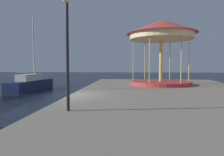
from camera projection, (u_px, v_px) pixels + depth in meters
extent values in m
plane|color=black|center=(70.00, 108.00, 11.80)|extent=(120.00, 120.00, 0.00)
cube|color=gray|center=(183.00, 103.00, 11.23)|extent=(13.26, 26.92, 0.80)
cube|color=#19214C|center=(31.00, 85.00, 20.72)|extent=(2.29, 6.65, 0.98)
cube|color=beige|center=(29.00, 77.00, 20.36)|extent=(1.45, 2.97, 0.66)
cylinder|color=silver|center=(34.00, 48.00, 21.14)|extent=(0.12, 0.12, 6.86)
cylinder|color=silver|center=(26.00, 72.00, 19.86)|extent=(0.34, 2.93, 0.08)
cylinder|color=#B23333|center=(160.00, 83.00, 18.14)|extent=(5.53, 5.53, 0.30)
cylinder|color=gold|center=(161.00, 60.00, 18.01)|extent=(0.28, 0.28, 3.80)
cylinder|color=#F2E099|center=(161.00, 37.00, 17.87)|extent=(5.70, 5.70, 0.50)
cone|color=#C63D38|center=(161.00, 27.00, 17.81)|extent=(6.33, 6.33, 1.27)
cylinder|color=gold|center=(189.00, 60.00, 17.80)|extent=(0.08, 0.08, 3.80)
cylinder|color=gold|center=(170.00, 61.00, 20.07)|extent=(0.08, 0.08, 3.80)
cylinder|color=gold|center=(145.00, 61.00, 20.28)|extent=(0.08, 0.08, 3.80)
cylinder|color=gold|center=(133.00, 61.00, 18.21)|extent=(0.08, 0.08, 3.80)
cylinder|color=gold|center=(150.00, 60.00, 15.95)|extent=(0.08, 0.08, 3.80)
cylinder|color=gold|center=(181.00, 60.00, 15.74)|extent=(0.08, 0.08, 3.80)
cylinder|color=black|center=(68.00, 58.00, 7.50)|extent=(0.12, 0.12, 4.09)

